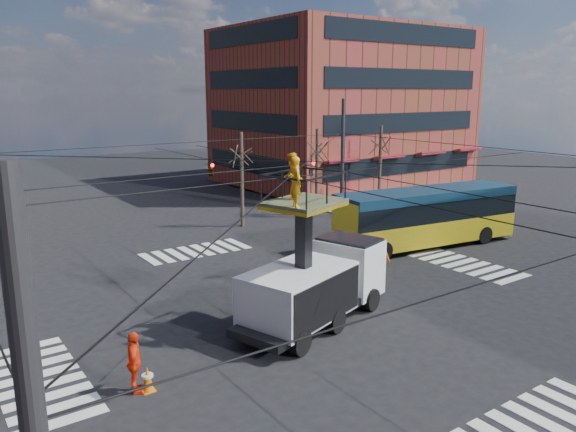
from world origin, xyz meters
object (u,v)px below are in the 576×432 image
Objects in this scene: traffic_cone at (148,379)px; worker_ground at (134,363)px; flagger at (379,255)px; city_bus at (427,216)px; utility_truck at (316,268)px.

worker_ground is (-0.31, 0.13, 0.55)m from traffic_cone.
flagger is at bearing -55.31° from worker_ground.
traffic_cone is at bearing -154.27° from city_bus.
traffic_cone is 0.41× the size of worker_ground.
city_bus is 6.05m from flagger.
city_bus is 19.84m from worker_ground.
worker_ground is (-18.92, -5.92, -0.80)m from city_bus.
traffic_cone is (-7.08, -1.23, -1.71)m from utility_truck.
utility_truck is 9.72× the size of traffic_cone.
city_bus is 5.96× the size of flagger.
utility_truck is 6.61m from flagger.
city_bus is at bearing 18.03° from traffic_cone.
traffic_cone is 0.41× the size of flagger.
worker_ground reaches higher than traffic_cone.
flagger is (12.99, 3.97, 0.56)m from traffic_cone.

